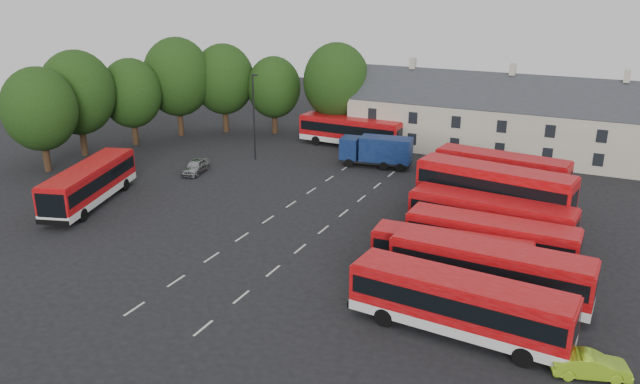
{
  "coord_description": "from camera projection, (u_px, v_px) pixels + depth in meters",
  "views": [
    {
      "loc": [
        24.22,
        -38.92,
        18.91
      ],
      "look_at": [
        3.6,
        4.31,
        2.2
      ],
      "focal_mm": 35.0,
      "sensor_mm": 36.0,
      "label": 1
    }
  ],
  "objects": [
    {
      "name": "bus_dd_north",
      "position": [
        501.0,
        176.0,
        53.36
      ],
      "size": [
        11.34,
        3.91,
        4.56
      ],
      "rotation": [
        0.0,
        0.0,
        -0.13
      ],
      "color": "silver",
      "rests_on": "ground"
    },
    {
      "name": "bus_row_d",
      "position": [
        491.0,
        237.0,
        42.58
      ],
      "size": [
        11.5,
        2.89,
        3.24
      ],
      "rotation": [
        0.0,
        0.0,
        -0.02
      ],
      "color": "silver",
      "rests_on": "ground"
    },
    {
      "name": "lane_markings",
      "position": [
        295.0,
        224.0,
        49.93
      ],
      "size": [
        5.15,
        33.8,
        0.01
      ],
      "color": "beige",
      "rests_on": "ground"
    },
    {
      "name": "bus_north",
      "position": [
        351.0,
        129.0,
        71.89
      ],
      "size": [
        12.24,
        3.32,
        3.43
      ],
      "rotation": [
        0.0,
        0.0,
        -0.04
      ],
      "color": "silver",
      "rests_on": "ground"
    },
    {
      "name": "bus_row_c",
      "position": [
        451.0,
        252.0,
        40.84
      ],
      "size": [
        10.41,
        2.96,
        2.91
      ],
      "rotation": [
        0.0,
        0.0,
        0.06
      ],
      "color": "silver",
      "rests_on": "ground"
    },
    {
      "name": "ground",
      "position": [
        255.0,
        228.0,
        49.24
      ],
      "size": [
        140.0,
        140.0,
        0.0
      ],
      "primitive_type": "plane",
      "color": "black",
      "rests_on": "ground"
    },
    {
      "name": "bus_west",
      "position": [
        89.0,
        181.0,
        53.7
      ],
      "size": [
        6.27,
        12.51,
        3.46
      ],
      "rotation": [
        0.0,
        0.0,
        1.87
      ],
      "color": "silver",
      "rests_on": "ground"
    },
    {
      "name": "lime_car",
      "position": [
        590.0,
        365.0,
        30.89
      ],
      "size": [
        4.01,
        2.42,
        1.25
      ],
      "primitive_type": "imported",
      "rotation": [
        0.0,
        0.0,
        1.88
      ],
      "color": "#94CB1F",
      "rests_on": "ground"
    },
    {
      "name": "bus_row_a",
      "position": [
        459.0,
        301.0,
        34.03
      ],
      "size": [
        12.3,
        3.76,
        3.43
      ],
      "rotation": [
        0.0,
        0.0,
        -0.08
      ],
      "color": "silver",
      "rests_on": "ground"
    },
    {
      "name": "box_truck",
      "position": [
        377.0,
        150.0,
        64.36
      ],
      "size": [
        7.57,
        3.23,
        3.21
      ],
      "rotation": [
        0.0,
        0.0,
        0.13
      ],
      "color": "black",
      "rests_on": "ground"
    },
    {
      "name": "terrace_houses",
      "position": [
        507.0,
        121.0,
        67.85
      ],
      "size": [
        35.7,
        7.13,
        10.06
      ],
      "color": "beige",
      "rests_on": "ground"
    },
    {
      "name": "silver_car",
      "position": [
        196.0,
        166.0,
        62.67
      ],
      "size": [
        2.48,
        4.38,
        1.41
      ],
      "primitive_type": "imported",
      "rotation": [
        0.0,
        0.0,
        0.21
      ],
      "color": "#9C9FA3",
      "rests_on": "ground"
    },
    {
      "name": "bus_row_b",
      "position": [
        489.0,
        267.0,
        37.98
      ],
      "size": [
        12.19,
        3.3,
        3.42
      ],
      "rotation": [
        0.0,
        0.0,
        -0.04
      ],
      "color": "silver",
      "rests_on": "ground"
    },
    {
      "name": "treeline",
      "position": [
        186.0,
        87.0,
        71.97
      ],
      "size": [
        29.92,
        32.59,
        12.01
      ],
      "color": "black",
      "rests_on": "ground"
    },
    {
      "name": "bus_dd_south",
      "position": [
        493.0,
        193.0,
        48.61
      ],
      "size": [
        12.28,
        4.48,
        4.92
      ],
      "rotation": [
        0.0,
        0.0,
        -0.15
      ],
      "color": "silver",
      "rests_on": "ground"
    },
    {
      "name": "bus_row_e",
      "position": [
        491.0,
        216.0,
        46.08
      ],
      "size": [
        12.22,
        3.86,
        3.4
      ],
      "rotation": [
        0.0,
        0.0,
        -0.09
      ],
      "color": "silver",
      "rests_on": "ground"
    },
    {
      "name": "lamppost",
      "position": [
        254.0,
        115.0,
        65.96
      ],
      "size": [
        0.64,
        0.31,
        9.2
      ],
      "rotation": [
        0.0,
        0.0,
        0.16
      ],
      "color": "black",
      "rests_on": "ground"
    }
  ]
}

